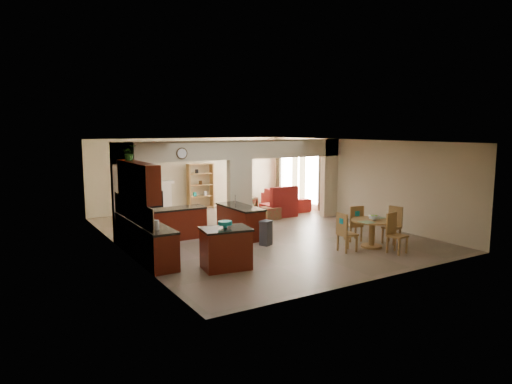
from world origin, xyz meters
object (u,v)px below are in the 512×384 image
dining_table (372,229)px  armchair (243,207)px  sofa (285,199)px  kitchen_island (226,248)px

dining_table → armchair: size_ratio=1.33×
armchair → dining_table: bearing=72.1°
sofa → armchair: size_ratio=3.01×
dining_table → armchair: bearing=99.9°
kitchen_island → armchair: 5.98m
dining_table → sofa: dining_table is taller
kitchen_island → dining_table: size_ratio=1.08×
dining_table → armchair: armchair is taller
kitchen_island → sofa: size_ratio=0.48×
dining_table → armchair: 5.45m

